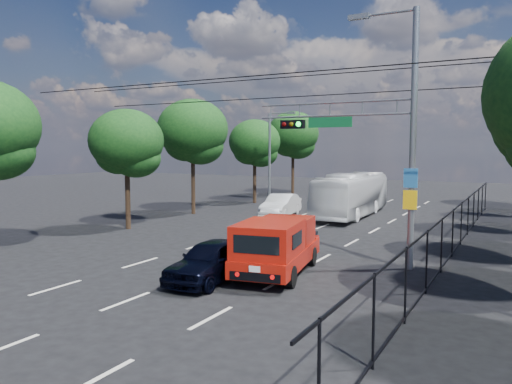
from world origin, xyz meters
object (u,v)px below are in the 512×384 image
Objects in this scene: signal_mast at (380,128)px; white_bus at (352,195)px; red_pickup at (277,245)px; white_van at (281,205)px; navy_hatchback at (211,260)px.

signal_mast is 14.61m from white_bus.
red_pickup reaches higher than white_van.
red_pickup is 2.45m from navy_hatchback.
white_bus reaches higher than red_pickup.
white_bus reaches higher than navy_hatchback.
red_pickup reaches higher than navy_hatchback.
signal_mast is 2.30× the size of navy_hatchback.
signal_mast is 7.96m from navy_hatchback.
signal_mast is at bearing 47.72° from red_pickup.
signal_mast is 2.13× the size of white_van.
signal_mast reaches higher than navy_hatchback.
white_bus is 2.29× the size of white_van.
red_pickup is at bearing 47.66° from navy_hatchback.
red_pickup is 1.37× the size of navy_hatchback.
navy_hatchback is at bearing -131.62° from signal_mast.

